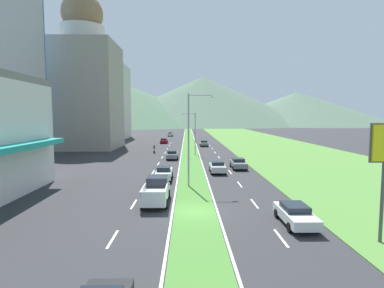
{
  "coord_description": "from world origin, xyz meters",
  "views": [
    {
      "loc": [
        -0.6,
        -23.32,
        7.38
      ],
      "look_at": [
        0.28,
        32.68,
        2.36
      ],
      "focal_mm": 29.06,
      "sensor_mm": 36.0,
      "label": 1
    }
  ],
  "objects_px": {
    "car_0": "(164,173)",
    "car_5": "(172,155)",
    "street_lamp_near": "(191,134)",
    "car_8": "(295,214)",
    "car_3": "(204,143)",
    "car_1": "(170,134)",
    "street_lamp_mid": "(193,130)",
    "car_7": "(217,167)",
    "car_4": "(164,141)",
    "pickup_truck_0": "(156,191)",
    "motorcycle_rider": "(154,149)",
    "car_2": "(238,163)"
  },
  "relations": [
    {
      "from": "car_5",
      "to": "car_7",
      "type": "xyz_separation_m",
      "value": [
        6.53,
        -13.23,
        0.0
      ]
    },
    {
      "from": "car_0",
      "to": "car_1",
      "type": "bearing_deg",
      "value": 2.52
    },
    {
      "from": "car_0",
      "to": "car_2",
      "type": "distance_m",
      "value": 12.48
    },
    {
      "from": "car_1",
      "to": "car_2",
      "type": "bearing_deg",
      "value": -169.33
    },
    {
      "from": "car_0",
      "to": "pickup_truck_0",
      "type": "relative_size",
      "value": 0.85
    },
    {
      "from": "car_0",
      "to": "car_5",
      "type": "bearing_deg",
      "value": -0.41
    },
    {
      "from": "car_4",
      "to": "car_7",
      "type": "bearing_deg",
      "value": -166.98
    },
    {
      "from": "street_lamp_near",
      "to": "car_8",
      "type": "bearing_deg",
      "value": -59.12
    },
    {
      "from": "street_lamp_near",
      "to": "car_0",
      "type": "xyz_separation_m",
      "value": [
        -3.14,
        3.53,
        -4.74
      ]
    },
    {
      "from": "street_lamp_mid",
      "to": "car_7",
      "type": "bearing_deg",
      "value": -81.54
    },
    {
      "from": "car_2",
      "to": "motorcycle_rider",
      "type": "height_order",
      "value": "motorcycle_rider"
    },
    {
      "from": "car_0",
      "to": "car_4",
      "type": "xyz_separation_m",
      "value": [
        -3.66,
        48.92,
        -0.08
      ]
    },
    {
      "from": "car_8",
      "to": "motorcycle_rider",
      "type": "bearing_deg",
      "value": -161.37
    },
    {
      "from": "car_4",
      "to": "car_5",
      "type": "height_order",
      "value": "car_5"
    },
    {
      "from": "motorcycle_rider",
      "to": "car_1",
      "type": "bearing_deg",
      "value": -0.5
    },
    {
      "from": "car_5",
      "to": "car_7",
      "type": "relative_size",
      "value": 1.11
    },
    {
      "from": "street_lamp_near",
      "to": "car_0",
      "type": "height_order",
      "value": "street_lamp_near"
    },
    {
      "from": "street_lamp_near",
      "to": "car_2",
      "type": "bearing_deg",
      "value": 58.58
    },
    {
      "from": "car_3",
      "to": "car_4",
      "type": "height_order",
      "value": "car_3"
    },
    {
      "from": "car_3",
      "to": "car_7",
      "type": "distance_m",
      "value": 36.35
    },
    {
      "from": "car_4",
      "to": "motorcycle_rider",
      "type": "bearing_deg",
      "value": 179.34
    },
    {
      "from": "street_lamp_near",
      "to": "car_3",
      "type": "bearing_deg",
      "value": 85.21
    },
    {
      "from": "motorcycle_rider",
      "to": "car_5",
      "type": "bearing_deg",
      "value": -155.49
    },
    {
      "from": "car_1",
      "to": "car_2",
      "type": "xyz_separation_m",
      "value": [
        13.39,
        -71.07,
        -0.03
      ]
    },
    {
      "from": "car_7",
      "to": "street_lamp_near",
      "type": "bearing_deg",
      "value": -24.15
    },
    {
      "from": "car_0",
      "to": "pickup_truck_0",
      "type": "xyz_separation_m",
      "value": [
        0.04,
        -9.5,
        0.18
      ]
    },
    {
      "from": "car_3",
      "to": "motorcycle_rider",
      "type": "height_order",
      "value": "motorcycle_rider"
    },
    {
      "from": "car_8",
      "to": "motorcycle_rider",
      "type": "relative_size",
      "value": 2.33
    },
    {
      "from": "car_1",
      "to": "car_4",
      "type": "bearing_deg",
      "value": 179.62
    },
    {
      "from": "street_lamp_mid",
      "to": "car_8",
      "type": "distance_m",
      "value": 38.9
    },
    {
      "from": "car_5",
      "to": "motorcycle_rider",
      "type": "bearing_deg",
      "value": 24.51
    },
    {
      "from": "car_8",
      "to": "car_4",
      "type": "bearing_deg",
      "value": -167.89
    },
    {
      "from": "street_lamp_mid",
      "to": "car_4",
      "type": "relative_size",
      "value": 1.86
    },
    {
      "from": "car_2",
      "to": "street_lamp_near",
      "type": "bearing_deg",
      "value": -31.42
    },
    {
      "from": "car_7",
      "to": "motorcycle_rider",
      "type": "xyz_separation_m",
      "value": [
        -10.58,
        22.11,
        -0.02
      ]
    },
    {
      "from": "street_lamp_near",
      "to": "car_4",
      "type": "bearing_deg",
      "value": 97.39
    },
    {
      "from": "street_lamp_near",
      "to": "car_4",
      "type": "xyz_separation_m",
      "value": [
        -6.8,
        52.45,
        -4.82
      ]
    },
    {
      "from": "car_3",
      "to": "car_8",
      "type": "distance_m",
      "value": 55.9
    },
    {
      "from": "car_5",
      "to": "car_0",
      "type": "bearing_deg",
      "value": 179.59
    },
    {
      "from": "car_3",
      "to": "car_7",
      "type": "bearing_deg",
      "value": -0.3
    },
    {
      "from": "street_lamp_near",
      "to": "car_8",
      "type": "height_order",
      "value": "street_lamp_near"
    },
    {
      "from": "car_7",
      "to": "car_4",
      "type": "bearing_deg",
      "value": -166.98
    },
    {
      "from": "street_lamp_mid",
      "to": "car_8",
      "type": "xyz_separation_m",
      "value": [
        6.22,
        -38.2,
        -3.97
      ]
    },
    {
      "from": "car_8",
      "to": "pickup_truck_0",
      "type": "bearing_deg",
      "value": -119.34
    },
    {
      "from": "car_2",
      "to": "car_1",
      "type": "bearing_deg",
      "value": -169.33
    },
    {
      "from": "car_1",
      "to": "car_8",
      "type": "height_order",
      "value": "car_1"
    },
    {
      "from": "street_lamp_near",
      "to": "car_5",
      "type": "height_order",
      "value": "street_lamp_near"
    },
    {
      "from": "car_2",
      "to": "car_8",
      "type": "xyz_separation_m",
      "value": [
        0.17,
        -22.72,
        -0.03
      ]
    },
    {
      "from": "pickup_truck_0",
      "to": "car_1",
      "type": "bearing_deg",
      "value": 2.28
    },
    {
      "from": "car_7",
      "to": "car_0",
      "type": "bearing_deg",
      "value": -57.08
    }
  ]
}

